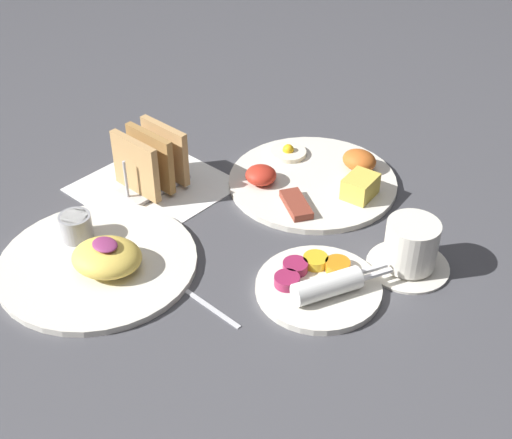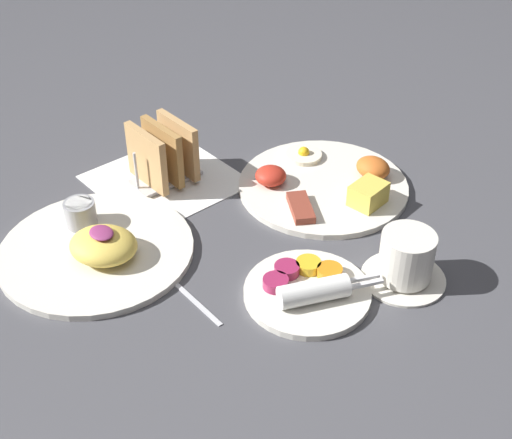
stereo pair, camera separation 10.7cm
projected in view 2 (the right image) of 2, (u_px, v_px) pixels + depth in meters
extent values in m
plane|color=#47474C|center=(207.00, 227.00, 1.11)|extent=(3.00, 3.00, 0.00)
cube|color=white|center=(165.00, 180.00, 1.21)|extent=(0.22, 0.22, 0.00)
cylinder|color=silver|center=(323.00, 186.00, 1.19)|extent=(0.28, 0.28, 0.01)
cube|color=#E5C64C|center=(368.00, 194.00, 1.13)|extent=(0.05, 0.06, 0.04)
ellipsoid|color=#C66023|center=(373.00, 168.00, 1.20)|extent=(0.06, 0.05, 0.03)
cylinder|color=#F4EACC|center=(304.00, 155.00, 1.25)|extent=(0.06, 0.06, 0.01)
sphere|color=yellow|center=(304.00, 152.00, 1.25)|extent=(0.02, 0.02, 0.02)
ellipsoid|color=red|center=(271.00, 176.00, 1.18)|extent=(0.05, 0.05, 0.03)
cube|color=brown|center=(301.00, 207.00, 1.12)|extent=(0.08, 0.07, 0.01)
cylinder|color=silver|center=(307.00, 293.00, 0.98)|extent=(0.18, 0.18, 0.01)
cylinder|color=orange|center=(330.00, 272.00, 1.00)|extent=(0.04, 0.04, 0.01)
cylinder|color=gold|center=(308.00, 265.00, 1.01)|extent=(0.04, 0.04, 0.01)
cylinder|color=#99234C|center=(287.00, 269.00, 1.00)|extent=(0.04, 0.04, 0.01)
cylinder|color=#99234C|center=(276.00, 283.00, 0.98)|extent=(0.04, 0.04, 0.01)
cylinder|color=white|center=(313.00, 292.00, 0.95)|extent=(0.07, 0.10, 0.03)
cube|color=silver|center=(362.00, 278.00, 0.97)|extent=(0.03, 0.05, 0.00)
cube|color=silver|center=(366.00, 284.00, 0.96)|extent=(0.03, 0.05, 0.00)
cylinder|color=silver|center=(96.00, 250.00, 1.05)|extent=(0.29, 0.29, 0.01)
ellipsoid|color=#EAC651|center=(103.00, 245.00, 1.02)|extent=(0.13, 0.12, 0.04)
ellipsoid|color=#8C3366|center=(101.00, 233.00, 1.01)|extent=(0.04, 0.03, 0.01)
cylinder|color=#99999E|center=(80.00, 213.00, 1.09)|extent=(0.05, 0.05, 0.04)
cylinder|color=white|center=(79.00, 205.00, 1.08)|extent=(0.04, 0.04, 0.01)
cube|color=#B7B7BC|center=(165.00, 178.00, 1.21)|extent=(0.06, 0.12, 0.01)
cube|color=tan|center=(147.00, 158.00, 1.16)|extent=(0.10, 0.01, 0.10)
cube|color=#A67840|center=(163.00, 152.00, 1.18)|extent=(0.10, 0.01, 0.10)
cube|color=tan|center=(178.00, 145.00, 1.20)|extent=(0.10, 0.01, 0.10)
cylinder|color=#B7B7BC|center=(136.00, 171.00, 1.16)|extent=(0.01, 0.00, 0.07)
cylinder|color=#B7B7BC|center=(189.00, 148.00, 1.22)|extent=(0.01, 0.01, 0.07)
cylinder|color=silver|center=(403.00, 277.00, 1.01)|extent=(0.12, 0.12, 0.01)
cylinder|color=silver|center=(407.00, 256.00, 0.98)|extent=(0.08, 0.08, 0.07)
cylinder|color=#381E0F|center=(409.00, 239.00, 0.97)|extent=(0.06, 0.06, 0.01)
cube|color=silver|center=(196.00, 302.00, 0.97)|extent=(0.11, 0.01, 0.00)
ellipsoid|color=silver|center=(170.00, 277.00, 1.01)|extent=(0.02, 0.02, 0.01)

